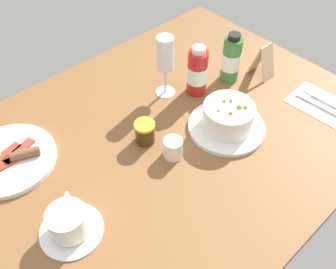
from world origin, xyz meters
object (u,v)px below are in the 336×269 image
cutlery_setting (324,106)px  sauce_bottle_green (231,59)px  porridge_bowl (228,118)px  jam_jar (145,132)px  coffee_cup (69,223)px  creamer_jug (173,148)px  sauce_bottle_red (197,72)px  menu_card (263,61)px  breakfast_plate (8,159)px  wine_glass (165,57)px

cutlery_setting → sauce_bottle_green: sauce_bottle_green is taller
porridge_bowl → jam_jar: (-18.76, 11.31, -0.72)cm
sauce_bottle_green → jam_jar: bearing=-176.1°
coffee_cup → creamer_jug: bearing=1.3°
cutlery_setting → sauce_bottle_red: sauce_bottle_red is taller
coffee_cup → menu_card: menu_card is taller
cutlery_setting → menu_card: size_ratio=1.94×
cutlery_setting → jam_jar: bearing=152.1°
cutlery_setting → creamer_jug: 47.03cm
porridge_bowl → jam_jar: 21.92cm
sauce_bottle_green → sauce_bottle_red: 11.87cm
breakfast_plate → sauce_bottle_green: bearing=-13.1°
creamer_jug → breakfast_plate: 40.70cm
coffee_cup → sauce_bottle_green: (63.45, 11.60, 3.91)cm
cutlery_setting → menu_card: (-1.87, 21.36, 5.00)cm
breakfast_plate → jam_jar: bearing=-30.8°
porridge_bowl → menu_card: menu_card is taller
coffee_cup → menu_card: size_ratio=1.28×
wine_glass → sauce_bottle_red: bearing=-39.8°
cutlery_setting → sauce_bottle_red: size_ratio=1.35×
cutlery_setting → sauce_bottle_red: bearing=127.3°
creamer_jug → sauce_bottle_green: sauce_bottle_green is taller
coffee_cup → cutlery_setting: bearing=-11.6°
porridge_bowl → coffee_cup: 46.97cm
creamer_jug → jam_jar: jam_jar is taller
sauce_bottle_red → wine_glass: bearing=140.2°
jam_jar → sauce_bottle_red: sauce_bottle_red is taller
porridge_bowl → sauce_bottle_green: 21.73cm
porridge_bowl → sauce_bottle_red: (4.94, 16.24, 3.19)cm
cutlery_setting → menu_card: bearing=95.0°
sauce_bottle_red → creamer_jug: bearing=-148.4°
jam_jar → sauce_bottle_green: 35.61cm
jam_jar → menu_card: 44.30cm
coffee_cup → creamer_jug: size_ratio=2.30×
sauce_bottle_red → porridge_bowl: bearing=-106.9°
porridge_bowl → cutlery_setting: (27.25, -13.07, -3.57)cm
coffee_cup → wine_glass: wine_glass is taller
sauce_bottle_green → cutlery_setting: bearing=-68.2°
wine_glass → creamer_jug: bearing=-127.8°
cutlery_setting → creamer_jug: size_ratio=3.50×
menu_card → coffee_cup: bearing=-175.1°
sauce_bottle_red → menu_card: bearing=-21.2°
sauce_bottle_green → breakfast_plate: 66.74cm
jam_jar → menu_card: size_ratio=0.58×
coffee_cup → sauce_bottle_red: sauce_bottle_red is taller
sauce_bottle_green → porridge_bowl: bearing=-140.4°
creamer_jug → wine_glass: wine_glass is taller
sauce_bottle_green → breakfast_plate: bearing=166.9°
wine_glass → jam_jar: size_ratio=3.03×
porridge_bowl → breakfast_plate: bearing=149.1°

